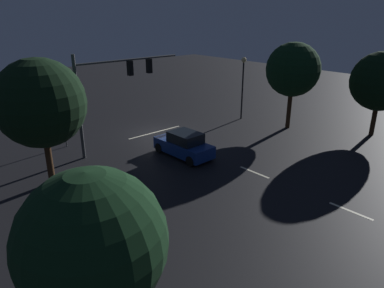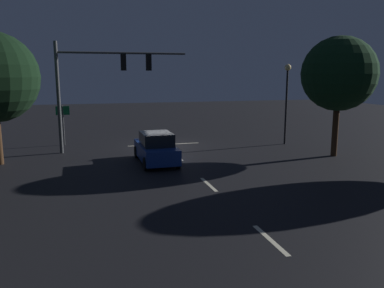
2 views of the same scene
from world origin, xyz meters
The scene contains 13 objects.
ground_plane centered at (0.00, 0.00, 0.00)m, with size 80.00×80.00×0.00m, color black.
traffic_signal_assembly centered at (4.15, 0.98, 4.73)m, with size 8.02×0.47×6.76m.
lane_dash_far centered at (0.00, 4.00, 0.00)m, with size 2.20×0.16×0.01m, color beige.
lane_dash_mid centered at (0.00, 10.00, 0.00)m, with size 2.20×0.16×0.01m, color beige.
lane_dash_near centered at (0.00, 16.00, 0.00)m, with size 2.20×0.16×0.01m, color beige.
stop_bar centered at (0.00, -0.21, 0.00)m, with size 5.00×0.16×0.01m, color beige.
car_approaching centered at (1.50, 5.17, 0.80)m, with size 1.98×4.40×1.70m.
street_lamp_left_kerb centered at (-8.20, 1.79, 3.80)m, with size 0.44×0.44×5.49m.
route_sign centered at (6.68, -1.86, 1.97)m, with size 0.90×0.11×2.73m.
tree_left_near centered at (-9.08, 6.17, 4.83)m, with size 4.30×4.30×7.00m.
tree_right_near centered at (12.76, 14.89, 3.73)m, with size 3.86×3.86×5.67m.
tree_left_far centered at (-12.44, 11.67, 4.24)m, with size 4.45×4.45×6.48m.
tree_right_far centered at (9.74, 3.31, 4.65)m, with size 4.75×4.75×7.04m.
Camera 1 is at (15.86, 22.15, 9.16)m, focal length 33.24 mm.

